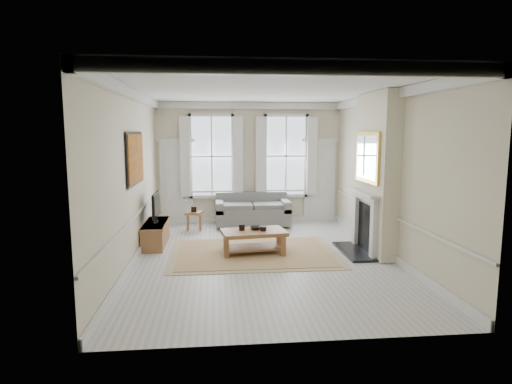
{
  "coord_description": "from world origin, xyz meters",
  "views": [
    {
      "loc": [
        -0.97,
        -8.49,
        2.57
      ],
      "look_at": [
        -0.06,
        0.88,
        1.25
      ],
      "focal_mm": 30.0,
      "sensor_mm": 36.0,
      "label": 1
    }
  ],
  "objects": [
    {
      "name": "door_left",
      "position": [
        -2.05,
        3.56,
        1.15
      ],
      "size": [
        0.9,
        0.08,
        2.3
      ],
      "primitive_type": "cube",
      "color": "silver",
      "rests_on": "floor"
    },
    {
      "name": "back_wall",
      "position": [
        0.0,
        3.6,
        1.7
      ],
      "size": [
        5.2,
        0.0,
        5.2
      ],
      "primitive_type": "plane",
      "rotation": [
        1.57,
        0.0,
        0.0
      ],
      "color": "beige",
      "rests_on": "floor"
    },
    {
      "name": "ceramic_pot_a",
      "position": [
        -0.42,
        0.38,
        0.56
      ],
      "size": [
        0.13,
        0.13,
        0.13
      ],
      "primitive_type": "cylinder",
      "color": "black",
      "rests_on": "coffee_table"
    },
    {
      "name": "painting",
      "position": [
        -2.56,
        0.3,
        2.05
      ],
      "size": [
        0.05,
        1.66,
        1.06
      ],
      "primitive_type": "cube",
      "color": "#B6741F",
      "rests_on": "left_wall"
    },
    {
      "name": "side_table",
      "position": [
        -1.53,
        2.7,
        0.38
      ],
      "size": [
        0.48,
        0.48,
        0.49
      ],
      "rotation": [
        0.0,
        0.0,
        -0.21
      ],
      "color": "brown",
      "rests_on": "floor"
    },
    {
      "name": "door_right",
      "position": [
        2.05,
        3.56,
        1.15
      ],
      "size": [
        0.9,
        0.08,
        2.3
      ],
      "primitive_type": "cube",
      "color": "silver",
      "rests_on": "floor"
    },
    {
      "name": "hearth",
      "position": [
        2.0,
        0.2,
        0.03
      ],
      "size": [
        0.55,
        1.5,
        0.05
      ],
      "primitive_type": "cube",
      "color": "black",
      "rests_on": "floor"
    },
    {
      "name": "left_wall",
      "position": [
        -2.6,
        0.0,
        1.7
      ],
      "size": [
        0.0,
        7.2,
        7.2
      ],
      "primitive_type": "plane",
      "rotation": [
        1.57,
        0.0,
        1.57
      ],
      "color": "beige",
      "rests_on": "floor"
    },
    {
      "name": "window_left",
      "position": [
        -1.05,
        3.55,
        1.9
      ],
      "size": [
        1.26,
        0.2,
        2.2
      ],
      "primitive_type": null,
      "color": "#B2BCC6",
      "rests_on": "back_wall"
    },
    {
      "name": "fireplace",
      "position": [
        2.2,
        0.2,
        0.73
      ],
      "size": [
        0.21,
        1.45,
        1.33
      ],
      "color": "silver",
      "rests_on": "floor"
    },
    {
      "name": "sofa",
      "position": [
        0.05,
        3.11,
        0.37
      ],
      "size": [
        2.02,
        0.98,
        0.9
      ],
      "color": "slate",
      "rests_on": "floor"
    },
    {
      "name": "right_wall",
      "position": [
        2.6,
        0.0,
        1.7
      ],
      "size": [
        0.0,
        7.2,
        7.2
      ],
      "primitive_type": "plane",
      "rotation": [
        1.57,
        0.0,
        -1.57
      ],
      "color": "beige",
      "rests_on": "floor"
    },
    {
      "name": "tv_stand",
      "position": [
        -2.34,
        1.25,
        0.26
      ],
      "size": [
        0.47,
        1.47,
        0.52
      ],
      "primitive_type": "cube",
      "color": "brown",
      "rests_on": "floor"
    },
    {
      "name": "window_right",
      "position": [
        1.05,
        3.55,
        1.9
      ],
      "size": [
        1.26,
        0.2,
        2.2
      ],
      "primitive_type": null,
      "color": "#B2BCC6",
      "rests_on": "back_wall"
    },
    {
      "name": "floor",
      "position": [
        0.0,
        0.0,
        0.0
      ],
      "size": [
        7.2,
        7.2,
        0.0
      ],
      "primitive_type": "plane",
      "color": "#B7B5AD",
      "rests_on": "ground"
    },
    {
      "name": "rug",
      "position": [
        -0.17,
        0.33,
        0.01
      ],
      "size": [
        3.5,
        2.6,
        0.02
      ],
      "primitive_type": "cube",
      "color": "tan",
      "rests_on": "floor"
    },
    {
      "name": "chimney_breast",
      "position": [
        2.43,
        0.2,
        1.7
      ],
      "size": [
        0.35,
        1.7,
        3.38
      ],
      "primitive_type": "cube",
      "color": "beige",
      "rests_on": "floor"
    },
    {
      "name": "ceiling",
      "position": [
        0.0,
        0.0,
        3.4
      ],
      "size": [
        7.2,
        7.2,
        0.0
      ],
      "primitive_type": "plane",
      "rotation": [
        3.14,
        0.0,
        0.0
      ],
      "color": "white",
      "rests_on": "back_wall"
    },
    {
      "name": "ceramic_pot_b",
      "position": [
        0.03,
        0.28,
        0.55
      ],
      "size": [
        0.13,
        0.13,
        0.09
      ],
      "primitive_type": "cylinder",
      "color": "black",
      "rests_on": "coffee_table"
    },
    {
      "name": "coffee_table",
      "position": [
        -0.17,
        0.33,
        0.42
      ],
      "size": [
        1.43,
        0.95,
        0.5
      ],
      "rotation": [
        0.0,
        0.0,
        0.14
      ],
      "color": "brown",
      "rests_on": "rug"
    },
    {
      "name": "mirror",
      "position": [
        2.21,
        0.2,
        2.05
      ],
      "size": [
        0.06,
        1.26,
        1.06
      ],
      "primitive_type": "cube",
      "color": "gold",
      "rests_on": "chimney_breast"
    },
    {
      "name": "bowl",
      "position": [
        -0.12,
        0.43,
        0.53
      ],
      "size": [
        0.29,
        0.29,
        0.06
      ],
      "primitive_type": "imported",
      "rotation": [
        0.0,
        0.0,
        0.1
      ],
      "color": "black",
      "rests_on": "coffee_table"
    },
    {
      "name": "tv",
      "position": [
        -2.32,
        1.25,
        0.92
      ],
      "size": [
        0.08,
        0.9,
        0.68
      ],
      "color": "black",
      "rests_on": "tv_stand"
    }
  ]
}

